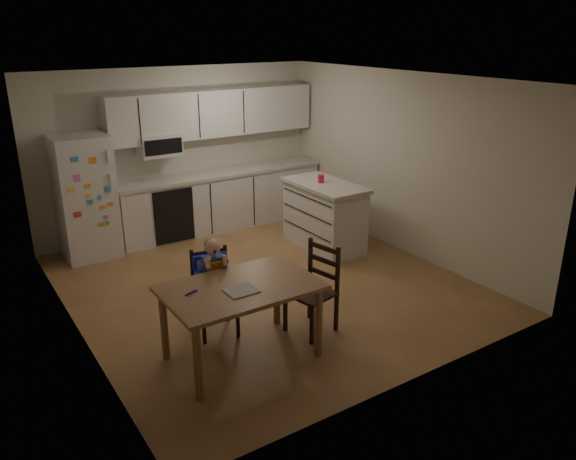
% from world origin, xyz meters
% --- Properties ---
extents(room, '(4.52, 5.01, 2.51)m').
position_xyz_m(room, '(0.00, 0.48, 1.25)').
color(room, brown).
rests_on(room, ground).
extents(refrigerator, '(0.72, 0.70, 1.70)m').
position_xyz_m(refrigerator, '(-1.55, 2.15, 0.85)').
color(refrigerator, silver).
rests_on(refrigerator, ground).
extents(kitchen_run, '(3.37, 0.62, 2.15)m').
position_xyz_m(kitchen_run, '(0.50, 2.24, 0.88)').
color(kitchen_run, silver).
rests_on(kitchen_run, ground).
extents(kitchen_island, '(0.68, 1.30, 0.96)m').
position_xyz_m(kitchen_island, '(1.38, 0.60, 0.48)').
color(kitchen_island, silver).
rests_on(kitchen_island, ground).
extents(red_cup, '(0.09, 0.09, 0.11)m').
position_xyz_m(red_cup, '(1.36, 0.67, 1.01)').
color(red_cup, red).
rests_on(red_cup, kitchen_island).
extents(dining_table, '(1.44, 0.92, 0.77)m').
position_xyz_m(dining_table, '(-1.04, -1.32, 0.67)').
color(dining_table, brown).
rests_on(dining_table, ground).
extents(napkin, '(0.28, 0.24, 0.01)m').
position_xyz_m(napkin, '(-1.09, -1.42, 0.77)').
color(napkin, '#AFAFB4').
rests_on(napkin, dining_table).
extents(toddler_spoon, '(0.12, 0.06, 0.02)m').
position_xyz_m(toddler_spoon, '(-1.50, -1.22, 0.78)').
color(toddler_spoon, '#1A29BA').
rests_on(toddler_spoon, dining_table).
extents(chair_booster, '(0.46, 0.46, 1.06)m').
position_xyz_m(chair_booster, '(-1.03, -0.71, 0.64)').
color(chair_booster, black).
rests_on(chair_booster, ground).
extents(chair_side, '(0.50, 0.50, 0.95)m').
position_xyz_m(chair_side, '(-0.09, -1.25, 0.54)').
color(chair_side, black).
rests_on(chair_side, ground).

